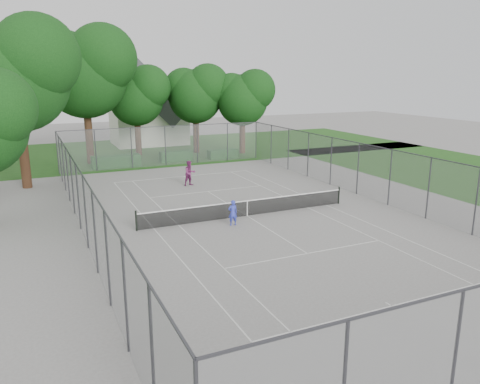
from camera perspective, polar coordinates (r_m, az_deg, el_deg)
name	(u,v)px	position (r m, az deg, el deg)	size (l,w,h in m)	color
ground	(247,216)	(27.00, 0.88, -2.94)	(120.00, 120.00, 0.00)	slate
grass_far	(143,151)	(51.15, -11.75, 4.93)	(60.00, 20.00, 0.00)	#1C4714
court_markings	(247,216)	(26.99, 0.88, -2.93)	(11.03, 23.83, 0.01)	silver
tennis_net	(247,207)	(26.85, 0.89, -1.90)	(12.87, 0.10, 1.10)	black
perimeter_fence	(247,186)	(26.52, 0.90, 0.80)	(18.08, 34.08, 3.52)	#38383D
tree_far_left	(85,69)	(44.34, -18.36, 14.10)	(8.53, 7.79, 12.26)	#341E13
tree_far_midleft	(137,94)	(47.74, -12.47, 11.63)	(6.18, 5.64, 8.89)	#341E13
tree_far_midright	(196,92)	(48.69, -5.37, 12.04)	(6.27, 5.73, 9.02)	#341E13
tree_far_right	(243,96)	(48.04, 0.41, 11.63)	(5.90, 5.39, 8.48)	#341E13
tree_side_back	(16,70)	(36.10, -25.64, 13.25)	(8.31, 7.59, 11.95)	#341E13
hedge_left	(116,161)	(42.57, -14.86, 3.64)	(4.15, 1.25, 1.04)	#174819
hedge_mid	(176,156)	(44.42, -7.80, 4.36)	(3.05, 0.87, 0.96)	#174819
hedge_right	(223,154)	(45.62, -2.13, 4.68)	(2.89, 1.06, 0.87)	#174819
house	(148,109)	(55.85, -11.15, 9.88)	(8.05, 6.24, 10.02)	silver
girl_player	(233,213)	(25.18, -0.89, -2.54)	(0.51, 0.34, 1.41)	#333EC0
woman_player	(190,173)	(34.38, -6.13, 2.30)	(0.89, 0.70, 1.84)	#77275F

